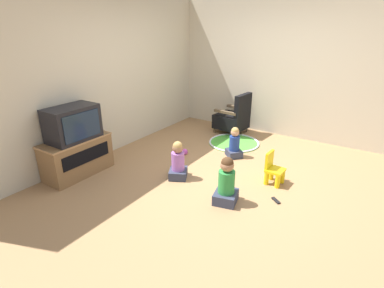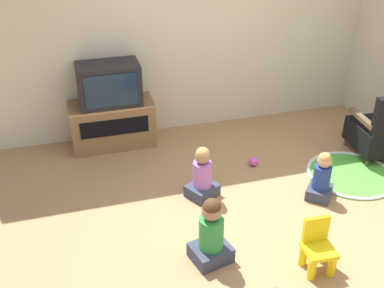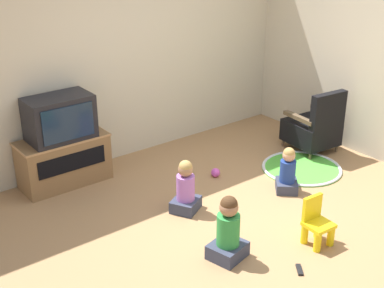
# 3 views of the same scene
# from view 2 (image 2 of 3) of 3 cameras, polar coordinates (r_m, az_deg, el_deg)

# --- Properties ---
(ground_plane) EXTENTS (30.00, 30.00, 0.00)m
(ground_plane) POSITION_cam_2_polar(r_m,az_deg,el_deg) (4.45, 9.54, -9.34)
(ground_plane) COLOR #9E754C
(wall_back) EXTENTS (5.29, 0.12, 2.71)m
(wall_back) POSITION_cam_2_polar(r_m,az_deg,el_deg) (5.59, -2.32, 14.90)
(wall_back) COLOR beige
(wall_back) RESTS_ON ground_plane
(tv_cabinet) EXTENTS (1.01, 0.46, 0.56)m
(tv_cabinet) POSITION_cam_2_polar(r_m,az_deg,el_deg) (5.55, -10.04, 2.61)
(tv_cabinet) COLOR brown
(tv_cabinet) RESTS_ON ground_plane
(television) EXTENTS (0.72, 0.44, 0.49)m
(television) POSITION_cam_2_polar(r_m,az_deg,el_deg) (5.33, -10.51, 7.49)
(television) COLOR black
(television) RESTS_ON tv_cabinet
(black_armchair) EXTENTS (0.60, 0.66, 0.85)m
(black_armchair) POSITION_cam_2_polar(r_m,az_deg,el_deg) (5.65, 22.84, 1.47)
(black_armchair) COLOR brown
(black_armchair) RESTS_ON ground_plane
(yellow_kid_chair) EXTENTS (0.26, 0.25, 0.47)m
(yellow_kid_chair) POSITION_cam_2_polar(r_m,az_deg,el_deg) (3.93, 15.66, -12.81)
(yellow_kid_chair) COLOR yellow
(yellow_kid_chair) RESTS_ON ground_plane
(play_mat) EXTENTS (0.97, 0.97, 0.04)m
(play_mat) POSITION_cam_2_polar(r_m,az_deg,el_deg) (5.31, 19.52, -3.63)
(play_mat) COLOR green
(play_mat) RESTS_ON ground_plane
(child_watching_left) EXTENTS (0.38, 0.36, 0.57)m
(child_watching_left) POSITION_cam_2_polar(r_m,az_deg,el_deg) (4.55, 1.32, -4.02)
(child_watching_left) COLOR #33384C
(child_watching_left) RESTS_ON ground_plane
(child_watching_center) EXTENTS (0.37, 0.35, 0.63)m
(child_watching_center) POSITION_cam_2_polar(r_m,az_deg,el_deg) (3.81, 2.44, -11.39)
(child_watching_center) COLOR #33384C
(child_watching_center) RESTS_ON ground_plane
(child_watching_right) EXTENTS (0.35, 0.36, 0.53)m
(child_watching_right) POSITION_cam_2_polar(r_m,az_deg,el_deg) (4.73, 16.12, -4.22)
(child_watching_right) COLOR #33384C
(child_watching_right) RESTS_ON ground_plane
(toy_ball) EXTENTS (0.11, 0.11, 0.11)m
(toy_ball) POSITION_cam_2_polar(r_m,az_deg,el_deg) (5.20, 7.81, -2.22)
(toy_ball) COLOR #CC4CB2
(toy_ball) RESTS_ON ground_plane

